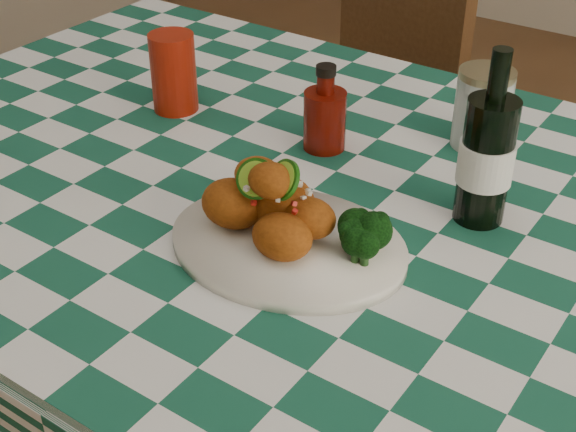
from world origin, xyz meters
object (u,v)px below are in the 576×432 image
Objects in this scene: plate at (288,245)px; fried_chicken_pile at (276,200)px; dining_table at (310,378)px; beer_bottle at (489,139)px; mason_jar at (483,108)px; red_tumbler at (174,73)px; wooden_chair_left at (341,134)px; ketchup_bottle at (325,108)px.

plate is 1.92× the size of fried_chicken_pile.
dining_table is 5.10× the size of plate.
beer_bottle is (0.19, 0.22, 0.05)m from fried_chicken_pile.
mason_jar is at bearing 75.95° from fried_chicken_pile.
plate is 2.35× the size of red_tumbler.
fried_chicken_pile reaches higher than plate.
dining_table is 0.81m from wooden_chair_left.
ketchup_bottle is at bearing 115.86° from dining_table.
mason_jar is at bearing 62.04° from dining_table.
wooden_chair_left is (-0.61, 0.64, -0.45)m from beer_bottle.
beer_bottle reaches higher than mason_jar.
plate is 0.35× the size of wooden_chair_left.
wooden_chair_left is at bearing 92.04° from red_tumbler.
fried_chicken_pile is at bearing -75.61° from dining_table.
plate is 2.29× the size of ketchup_bottle.
mason_jar is at bearing 113.47° from beer_bottle.
fried_chicken_pile is 1.23× the size of red_tumbler.
dining_table is 0.49m from fried_chicken_pile.
ketchup_bottle is at bearing 5.62° from red_tumbler.
plate is at bearing -30.52° from red_tumbler.
red_tumbler is at bearing 177.75° from beer_bottle.
dining_table is 0.59m from red_tumbler.
red_tumbler is 0.97× the size of ketchup_bottle.
fried_chicken_pile is 0.46m from red_tumbler.
beer_bottle is 0.99m from wooden_chair_left.
red_tumbler is 0.53m from mason_jar.
wooden_chair_left is at bearing 139.77° from mason_jar.
ketchup_bottle is (0.29, 0.03, 0.00)m from red_tumbler.
red_tumbler and wooden_chair_left have the same top height.
dining_table is 11.99× the size of red_tumbler.
ketchup_bottle is at bearing 113.21° from plate.
beer_bottle reaches higher than wooden_chair_left.
ketchup_bottle is at bearing 169.90° from beer_bottle.
plate is at bearing -101.57° from mason_jar.
mason_jar reaches higher than dining_table.
mason_jar is (0.50, 0.18, -0.00)m from red_tumbler.
wooden_chair_left is (-0.43, 0.86, -0.33)m from plate.
mason_jar is at bearing 78.43° from plate.
red_tumbler is 0.59m from beer_bottle.
red_tumbler is at bearing 165.49° from dining_table.
ketchup_bottle is 1.09× the size of mason_jar.
dining_table is 9.77× the size of fried_chicken_pile.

